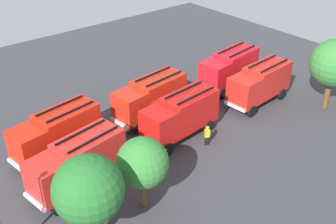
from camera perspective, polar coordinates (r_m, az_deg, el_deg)
name	(u,v)px	position (r m, az deg, el deg)	size (l,w,h in m)	color
ground_plane	(168,126)	(36.48, 0.00, -1.90)	(56.54, 56.54, 0.00)	#38383D
fire_truck_0	(229,67)	(42.81, 8.54, 6.17)	(7.43, 3.42, 3.88)	red
fire_truck_1	(150,97)	(36.65, -2.47, 2.14)	(7.42, 3.38, 3.88)	red
fire_truck_2	(57,132)	(32.82, -15.26, -2.72)	(7.48, 3.59, 3.88)	red
fire_truck_3	(260,83)	(40.11, 12.65, 4.01)	(7.35, 3.17, 3.88)	red
fire_truck_4	(180,115)	(33.93, 1.75, -0.35)	(7.37, 3.22, 3.88)	red
fire_truck_5	(78,162)	(29.28, -12.49, -6.79)	(7.49, 3.64, 3.88)	red
firefighter_0	(165,158)	(30.76, -0.47, -6.49)	(0.33, 0.47, 1.82)	black
firefighter_1	(207,135)	(33.56, 5.46, -3.20)	(0.48, 0.40, 1.78)	black
firefighter_2	(168,86)	(41.14, 0.00, 3.71)	(0.47, 0.46, 1.78)	black
firefighter_3	(91,211)	(27.04, -10.65, -13.36)	(0.46, 0.32, 1.83)	black
firefighter_4	(78,113)	(37.23, -12.39, -0.10)	(0.43, 0.30, 1.83)	black
tree_0	(334,63)	(40.15, 22.11, 6.29)	(4.38, 4.38, 6.79)	brown
tree_1	(143,163)	(26.22, -3.57, -7.12)	(3.41, 3.41, 5.29)	brown
tree_2	(88,190)	(23.54, -11.03, -10.62)	(4.10, 4.10, 6.36)	brown
traffic_cone_0	(79,129)	(36.30, -12.36, -2.32)	(0.42, 0.42, 0.60)	#F2600C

